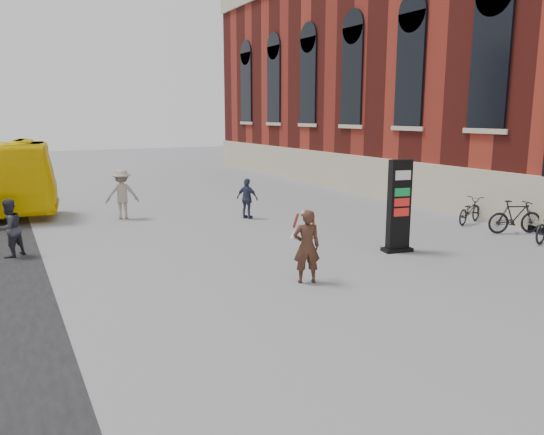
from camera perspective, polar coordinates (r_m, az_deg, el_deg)
name	(u,v)px	position (r m, az deg, el deg)	size (l,w,h in m)	color
ground	(314,290)	(11.54, 4.56, -7.82)	(100.00, 100.00, 0.00)	#9E9EA3
info_pylon	(399,206)	(14.83, 13.49, 1.19)	(0.87, 0.54, 2.53)	black
woman	(306,245)	(11.83, 3.73, -3.01)	(0.76, 0.72, 1.67)	#402518
pedestrian_a	(9,228)	(15.57, -26.42, -1.04)	(0.75, 0.59, 1.55)	#32333D
pedestrian_b	(122,194)	(19.89, -15.83, 2.45)	(1.16, 0.67, 1.80)	gray
pedestrian_c	(247,199)	(19.19, -2.67, 2.05)	(0.86, 0.36, 1.46)	#2F3751
bike_5	(515,217)	(18.45, 24.68, 0.06)	(0.50, 1.78, 1.07)	black
bike_6	(470,211)	(19.62, 20.48, 0.71)	(0.59, 1.69, 0.89)	black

